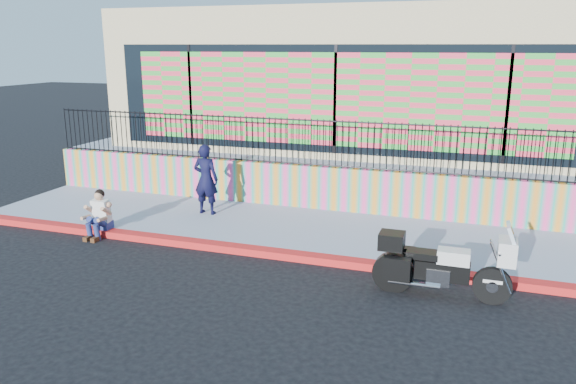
% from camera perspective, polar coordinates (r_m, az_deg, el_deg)
% --- Properties ---
extents(ground, '(90.00, 90.00, 0.00)m').
position_cam_1_polar(ground, '(11.58, -0.54, -6.71)').
color(ground, black).
rests_on(ground, ground).
extents(red_curb, '(16.00, 0.30, 0.15)m').
position_cam_1_polar(red_curb, '(11.55, -0.54, -6.36)').
color(red_curb, red).
rests_on(red_curb, ground).
extents(sidewalk, '(16.00, 3.00, 0.15)m').
position_cam_1_polar(sidewalk, '(13.03, 1.87, -3.89)').
color(sidewalk, '#919BAE').
rests_on(sidewalk, ground).
extents(mural_wall, '(16.00, 0.20, 1.10)m').
position_cam_1_polar(mural_wall, '(14.33, 3.77, 0.41)').
color(mural_wall, '#FF4393').
rests_on(mural_wall, sidewalk).
extents(metal_fence, '(15.80, 0.04, 1.20)m').
position_cam_1_polar(metal_fence, '(14.09, 3.85, 4.95)').
color(metal_fence, black).
rests_on(metal_fence, mural_wall).
extents(elevated_platform, '(16.00, 10.00, 1.25)m').
position_cam_1_polar(elevated_platform, '(19.20, 7.76, 3.74)').
color(elevated_platform, '#919BAE').
rests_on(elevated_platform, ground).
extents(storefront_building, '(14.00, 8.06, 4.00)m').
position_cam_1_polar(storefront_building, '(18.68, 7.91, 11.55)').
color(storefront_building, tan).
rests_on(storefront_building, elevated_platform).
extents(police_motorcycle, '(2.30, 0.76, 1.43)m').
position_cam_1_polar(police_motorcycle, '(10.02, 15.15, -7.06)').
color(police_motorcycle, black).
rests_on(police_motorcycle, ground).
extents(police_officer, '(0.64, 0.43, 1.75)m').
position_cam_1_polar(police_officer, '(13.98, -8.34, 1.30)').
color(police_officer, black).
rests_on(police_officer, sidewalk).
extents(seated_man, '(0.54, 0.71, 1.06)m').
position_cam_1_polar(seated_man, '(13.35, -18.77, -2.54)').
color(seated_man, navy).
rests_on(seated_man, ground).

